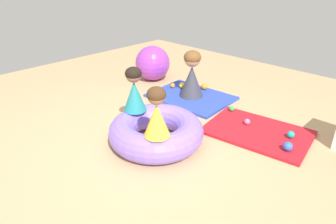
# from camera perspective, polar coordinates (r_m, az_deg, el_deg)

# --- Properties ---
(ground_plane) EXTENTS (8.00, 8.00, 0.00)m
(ground_plane) POSITION_cam_1_polar(r_m,az_deg,el_deg) (3.53, -3.13, -6.66)
(ground_plane) COLOR tan
(gym_mat_far_right) EXTENTS (1.36, 1.04, 0.04)m
(gym_mat_far_right) POSITION_cam_1_polar(r_m,az_deg,el_deg) (3.95, 16.77, -3.68)
(gym_mat_far_right) COLOR #B21923
(gym_mat_far_right) RESTS_ON ground
(gym_mat_near_left) EXTENTS (1.28, 0.99, 0.04)m
(gym_mat_near_left) POSITION_cam_1_polar(r_m,az_deg,el_deg) (4.81, 4.43, 2.91)
(gym_mat_near_left) COLOR #2D47B7
(gym_mat_near_left) RESTS_ON ground
(inflatable_cushion) EXTENTS (1.12, 1.12, 0.32)m
(inflatable_cushion) POSITION_cam_1_polar(r_m,az_deg,el_deg) (3.52, -2.27, -3.69)
(inflatable_cushion) COLOR #8466E0
(inflatable_cushion) RESTS_ON ground
(child_in_teal) EXTENTS (0.36, 0.36, 0.55)m
(child_in_teal) POSITION_cam_1_polar(r_m,az_deg,el_deg) (3.58, -6.50, 4.27)
(child_in_teal) COLOR teal
(child_in_teal) RESTS_ON inflatable_cushion
(child_in_yellow) EXTENTS (0.33, 0.33, 0.54)m
(child_in_yellow) POSITION_cam_1_polar(r_m,az_deg,el_deg) (3.00, -2.19, -0.14)
(child_in_yellow) COLOR yellow
(child_in_yellow) RESTS_ON inflatable_cushion
(adult_seated) EXTENTS (0.47, 0.47, 0.74)m
(adult_seated) POSITION_cam_1_polar(r_m,az_deg,el_deg) (4.67, 4.58, 7.17)
(adult_seated) COLOR #383842
(adult_seated) RESTS_ON gym_mat_near_left
(play_ball_orange) EXTENTS (0.10, 0.10, 0.10)m
(play_ball_orange) POSITION_cam_1_polar(r_m,az_deg,el_deg) (5.05, 6.98, 4.87)
(play_ball_orange) COLOR orange
(play_ball_orange) RESTS_ON gym_mat_near_left
(play_ball_red) EXTENTS (0.10, 0.10, 0.10)m
(play_ball_red) POSITION_cam_1_polar(r_m,az_deg,el_deg) (4.73, -1.23, 3.56)
(play_ball_red) COLOR red
(play_ball_red) RESTS_ON gym_mat_near_left
(play_ball_teal) EXTENTS (0.09, 0.09, 0.09)m
(play_ball_teal) POSITION_cam_1_polar(r_m,az_deg,el_deg) (3.89, 22.48, -4.04)
(play_ball_teal) COLOR teal
(play_ball_teal) RESTS_ON gym_mat_far_right
(play_ball_pink) EXTENTS (0.08, 0.08, 0.08)m
(play_ball_pink) POSITION_cam_1_polar(r_m,az_deg,el_deg) (4.03, 14.94, -1.81)
(play_ball_pink) COLOR pink
(play_ball_pink) RESTS_ON gym_mat_far_right
(play_ball_blue) EXTENTS (0.11, 0.11, 0.11)m
(play_ball_blue) POSITION_cam_1_polar(r_m,az_deg,el_deg) (3.62, 21.98, -6.14)
(play_ball_blue) COLOR blue
(play_ball_blue) RESTS_ON gym_mat_far_right
(play_ball_green) EXTENTS (0.08, 0.08, 0.08)m
(play_ball_green) POSITION_cam_1_polar(r_m,az_deg,el_deg) (4.35, 12.12, 0.62)
(play_ball_green) COLOR green
(play_ball_green) RESTS_ON gym_mat_far_right
(play_ball_yellow) EXTENTS (0.10, 0.10, 0.10)m
(play_ball_yellow) POSITION_cam_1_polar(r_m,az_deg,el_deg) (5.08, 2.70, 5.15)
(play_ball_yellow) COLOR yellow
(play_ball_yellow) RESTS_ON gym_mat_near_left
(play_ball_orange_second) EXTENTS (0.08, 0.08, 0.08)m
(play_ball_orange_second) POSITION_cam_1_polar(r_m,az_deg,el_deg) (5.09, 0.90, 5.09)
(play_ball_orange_second) COLOR orange
(play_ball_orange_second) RESTS_ON gym_mat_near_left
(exercise_ball_large) EXTENTS (0.63, 0.63, 0.63)m
(exercise_ball_large) POSITION_cam_1_polar(r_m,az_deg,el_deg) (5.51, -2.97, 9.31)
(exercise_ball_large) COLOR purple
(exercise_ball_large) RESTS_ON ground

